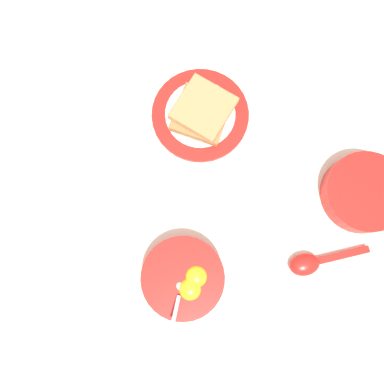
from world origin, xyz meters
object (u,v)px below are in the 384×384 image
toast_plate (200,115)px  egg_bowl (183,278)px  toast_sandwich (202,111)px  congee_bowl (364,193)px  soup_spoon (312,263)px

toast_plate → egg_bowl: bearing=126.1°
toast_sandwich → congee_bowl: 0.36m
egg_bowl → soup_spoon: size_ratio=1.05×
soup_spoon → congee_bowl: (0.01, -0.17, 0.01)m
soup_spoon → congee_bowl: 0.17m
congee_bowl → toast_plate: bearing=14.3°
toast_plate → toast_sandwich: size_ratio=1.49×
congee_bowl → toast_sandwich: bearing=14.3°
egg_bowl → soup_spoon: bearing=-131.7°
egg_bowl → toast_plate: size_ratio=0.77×
toast_sandwich → congee_bowl: bearing=-165.7°
egg_bowl → toast_sandwich: (0.19, -0.27, 0.01)m
toast_plate → soup_spoon: 0.38m
soup_spoon → congee_bowl: size_ratio=0.94×
congee_bowl → soup_spoon: bearing=94.1°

